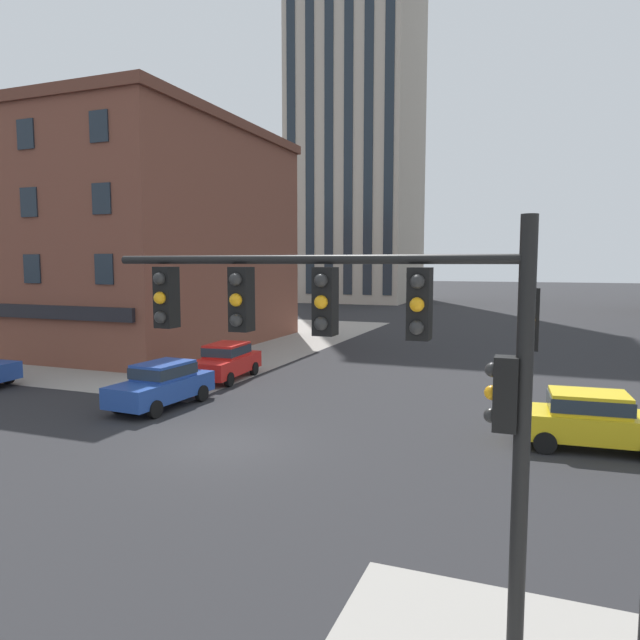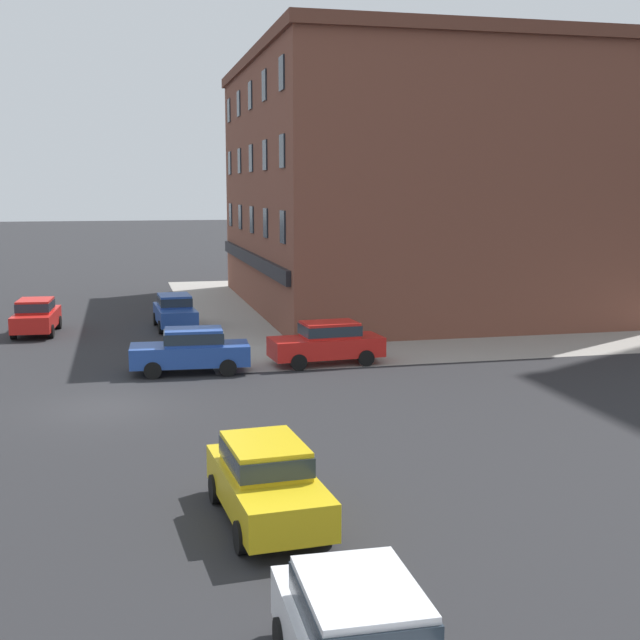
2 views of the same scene
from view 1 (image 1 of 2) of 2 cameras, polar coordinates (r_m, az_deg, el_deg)
name	(u,v)px [view 1 (image 1 of 2)]	position (r m, az deg, el deg)	size (l,w,h in m)	color
ground_plane	(224,444)	(17.87, -9.49, -12.05)	(320.00, 320.00, 0.00)	#262628
sidewalk_far_corner	(128,336)	(45.32, -18.45, -1.49)	(32.00, 32.00, 0.02)	gray
traffic_signal_main	(404,366)	(7.55, 8.31, -4.58)	(5.91, 2.09, 5.98)	black
car_main_northbound_far	(162,383)	(22.61, -15.36, -6.01)	(2.09, 4.50, 1.68)	#23479E
car_main_southbound_far	(226,360)	(27.20, -9.29, -3.92)	(2.13, 4.51, 1.68)	red
car_parked_curb	(592,418)	(18.72, 25.32, -8.79)	(4.51, 2.13, 1.68)	gold
storefront_block_near_corner	(90,238)	(43.42, -21.84, 7.53)	(23.92, 18.90, 14.24)	brown
residential_tower_skyline_left	(359,67)	(88.44, 3.86, 23.73)	(16.31, 17.28, 65.66)	#B2A899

